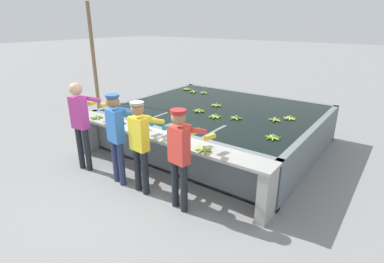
{
  "coord_description": "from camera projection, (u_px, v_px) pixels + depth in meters",
  "views": [
    {
      "loc": [
        3.44,
        -3.43,
        2.78
      ],
      "look_at": [
        0.0,
        1.28,
        0.61
      ],
      "focal_mm": 28.0,
      "sensor_mm": 36.0,
      "label": 1
    }
  ],
  "objects": [
    {
      "name": "banana_bunch_floating_3",
      "position": [
        276.0,
        120.0,
        6.06
      ],
      "size": [
        0.28,
        0.26,
        0.08
      ],
      "color": "#93BC3D",
      "rests_on": "wash_tank"
    },
    {
      "name": "ground_plane",
      "position": [
        151.0,
        183.0,
        5.47
      ],
      "size": [
        80.0,
        80.0,
        0.0
      ],
      "primitive_type": "plane",
      "color": "gray",
      "rests_on": "ground"
    },
    {
      "name": "work_ledge",
      "position": [
        158.0,
        147.0,
        5.42
      ],
      "size": [
        4.43,
        0.45,
        0.88
      ],
      "color": "#9E9E99",
      "rests_on": "ground"
    },
    {
      "name": "banana_bunch_ledge_0",
      "position": [
        204.0,
        150.0,
        4.66
      ],
      "size": [
        0.28,
        0.28,
        0.08
      ],
      "color": "#93BC3D",
      "rests_on": "work_ledge"
    },
    {
      "name": "worker_2",
      "position": [
        141.0,
        139.0,
        4.88
      ],
      "size": [
        0.44,
        0.73,
        1.6
      ],
      "color": "#1E2328",
      "rests_on": "ground"
    },
    {
      "name": "knife_0",
      "position": [
        126.0,
        124.0,
        5.84
      ],
      "size": [
        0.35,
        0.1,
        0.02
      ],
      "color": "silver",
      "rests_on": "work_ledge"
    },
    {
      "name": "worker_3",
      "position": [
        181.0,
        151.0,
        4.41
      ],
      "size": [
        0.47,
        0.74,
        1.61
      ],
      "color": "#1E2328",
      "rests_on": "ground"
    },
    {
      "name": "banana_bunch_ledge_1",
      "position": [
        97.0,
        118.0,
        6.19
      ],
      "size": [
        0.28,
        0.28,
        0.08
      ],
      "color": "#75A333",
      "rests_on": "work_ledge"
    },
    {
      "name": "banana_bunch_floating_6",
      "position": [
        193.0,
        92.0,
        8.44
      ],
      "size": [
        0.24,
        0.24,
        0.08
      ],
      "color": "#9EC642",
      "rests_on": "wash_tank"
    },
    {
      "name": "banana_bunch_floating_2",
      "position": [
        290.0,
        118.0,
        6.16
      ],
      "size": [
        0.28,
        0.28,
        0.08
      ],
      "color": "#9EC642",
      "rests_on": "wash_tank"
    },
    {
      "name": "support_post_left",
      "position": [
        95.0,
        71.0,
        7.4
      ],
      "size": [
        0.09,
        0.09,
        3.2
      ],
      "color": "#846647",
      "rests_on": "ground"
    },
    {
      "name": "banana_bunch_floating_9",
      "position": [
        199.0,
        111.0,
        6.67
      ],
      "size": [
        0.28,
        0.28,
        0.08
      ],
      "color": "#75A333",
      "rests_on": "wash_tank"
    },
    {
      "name": "banana_bunch_floating_7",
      "position": [
        204.0,
        93.0,
        8.33
      ],
      "size": [
        0.28,
        0.28,
        0.08
      ],
      "color": "#93BC3D",
      "rests_on": "wash_tank"
    },
    {
      "name": "banana_bunch_floating_0",
      "position": [
        217.0,
        105.0,
        7.1
      ],
      "size": [
        0.28,
        0.27,
        0.08
      ],
      "color": "#8CB738",
      "rests_on": "wash_tank"
    },
    {
      "name": "banana_bunch_floating_8",
      "position": [
        187.0,
        89.0,
        8.76
      ],
      "size": [
        0.28,
        0.28,
        0.08
      ],
      "color": "#8CB738",
      "rests_on": "wash_tank"
    },
    {
      "name": "banana_bunch_floating_5",
      "position": [
        236.0,
        118.0,
        6.17
      ],
      "size": [
        0.28,
        0.27,
        0.08
      ],
      "color": "#75A333",
      "rests_on": "wash_tank"
    },
    {
      "name": "wash_tank",
      "position": [
        218.0,
        126.0,
        7.07
      ],
      "size": [
        4.43,
        3.75,
        0.88
      ],
      "color": "slate",
      "rests_on": "ground"
    },
    {
      "name": "banana_bunch_floating_4",
      "position": [
        273.0,
        137.0,
        5.15
      ],
      "size": [
        0.28,
        0.28,
        0.08
      ],
      "color": "#7FAD33",
      "rests_on": "wash_tank"
    },
    {
      "name": "worker_1",
      "position": [
        117.0,
        131.0,
        5.15
      ],
      "size": [
        0.48,
        0.74,
        1.64
      ],
      "color": "navy",
      "rests_on": "ground"
    },
    {
      "name": "worker_0",
      "position": [
        81.0,
        118.0,
        5.64
      ],
      "size": [
        0.46,
        0.74,
        1.73
      ],
      "color": "#1E2328",
      "rests_on": "ground"
    },
    {
      "name": "banana_bunch_floating_1",
      "position": [
        215.0,
        117.0,
        6.26
      ],
      "size": [
        0.27,
        0.28,
        0.08
      ],
      "color": "#8CB738",
      "rests_on": "wash_tank"
    }
  ]
}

